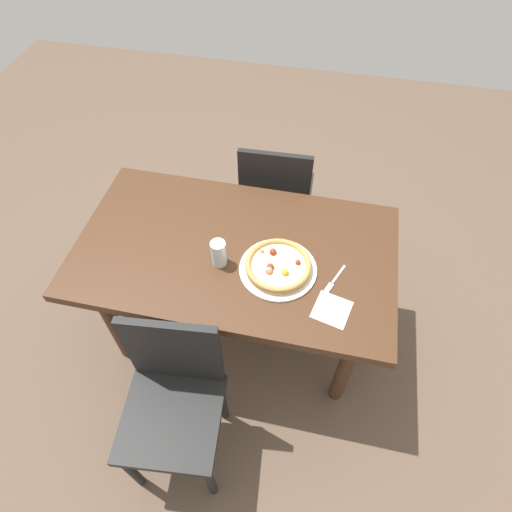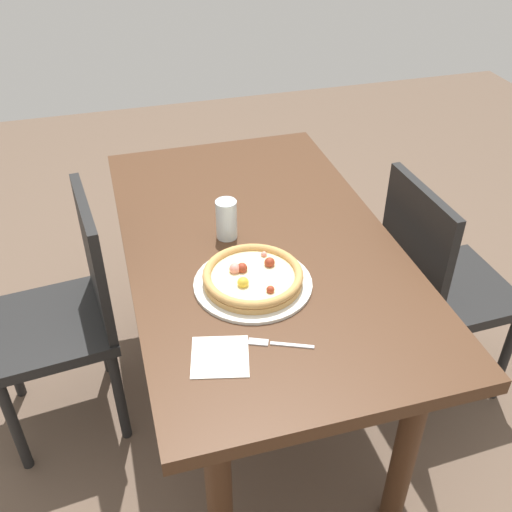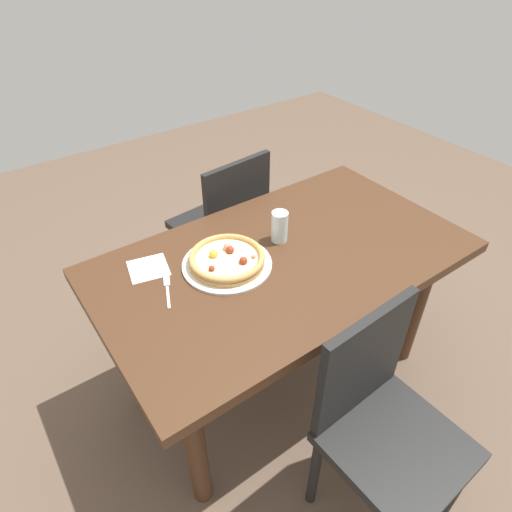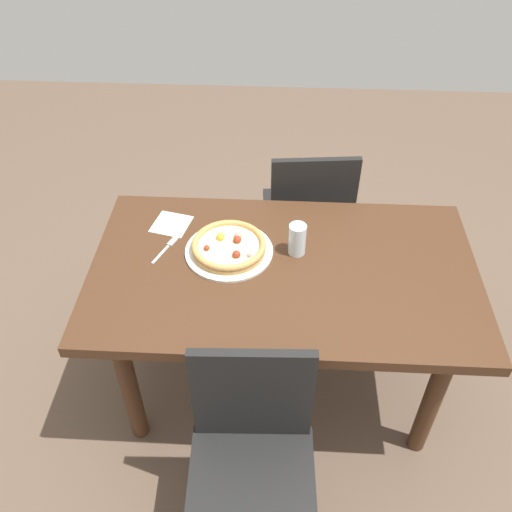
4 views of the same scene
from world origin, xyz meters
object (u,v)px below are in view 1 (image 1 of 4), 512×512
pizza (278,265)px  fork (334,281)px  napkin (332,310)px  dining_table (236,261)px  plate (278,269)px  drinking_glass (219,253)px  chair_far (174,398)px  chair_near (276,196)px

pizza → fork: bearing=177.9°
napkin → dining_table: bearing=-26.6°
dining_table → pizza: pizza is taller
pizza → plate: bearing=-142.7°
dining_table → drinking_glass: (0.05, 0.09, 0.16)m
dining_table → fork: bearing=169.2°
fork → drinking_glass: 0.50m
pizza → fork: pizza is taller
chair_far → drinking_glass: size_ratio=6.84×
chair_far → napkin: chair_far is taller
dining_table → pizza: bearing=159.7°
chair_far → fork: chair_far is taller
plate → pizza: pizza is taller
dining_table → fork: (-0.45, 0.09, 0.10)m
chair_far → pizza: chair_far is taller
drinking_glass → napkin: bearing=164.6°
napkin → chair_near: bearing=-66.3°
chair_near → fork: chair_near is taller
chair_near → drinking_glass: 0.79m
fork → pizza: bearing=-68.9°
chair_near → fork: 0.84m
dining_table → napkin: bearing=153.4°
dining_table → napkin: size_ratio=10.24×
pizza → napkin: 0.29m
dining_table → napkin: 0.52m
pizza → drinking_glass: drinking_glass is taller
plate → pizza: bearing=37.3°
drinking_glass → chair_far: bearing=82.8°
fork → napkin: bearing=25.5°
chair_near → napkin: chair_near is taller
plate → drinking_glass: 0.26m
dining_table → fork: fork is taller
plate → napkin: size_ratio=2.39×
chair_far → dining_table: bearing=-106.1°
dining_table → pizza: (-0.21, 0.08, 0.13)m
chair_near → plate: (-0.13, 0.70, 0.25)m
chair_far → fork: size_ratio=5.56×
chair_near → fork: size_ratio=5.56×
chair_near → pizza: 0.77m
chair_far → drinking_glass: chair_far is taller
chair_near → napkin: (-0.37, 0.85, 0.25)m
chair_near → drinking_glass: bearing=-102.4°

